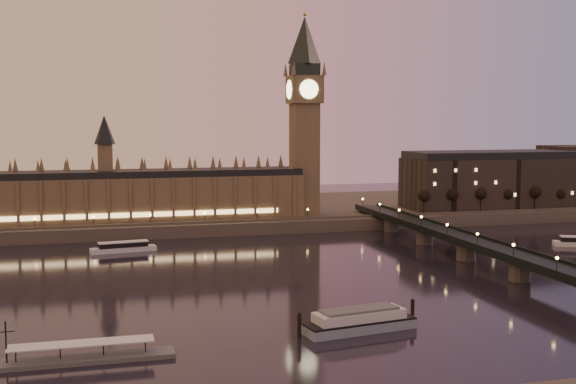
% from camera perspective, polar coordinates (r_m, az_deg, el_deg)
% --- Properties ---
extents(ground, '(700.00, 700.00, 0.00)m').
position_cam_1_polar(ground, '(248.71, -3.01, -7.27)').
color(ground, black).
rests_on(ground, ground).
extents(far_embankment, '(560.00, 130.00, 6.00)m').
position_cam_1_polar(far_embankment, '(413.39, -3.60, -1.59)').
color(far_embankment, '#423D35').
rests_on(far_embankment, ground).
extents(palace_of_westminster, '(180.00, 26.62, 52.00)m').
position_cam_1_polar(palace_of_westminster, '(360.01, -13.25, 0.15)').
color(palace_of_westminster, brown).
rests_on(palace_of_westminster, ground).
extents(big_ben, '(17.68, 17.68, 104.00)m').
position_cam_1_polar(big_ben, '(372.83, 1.31, 7.00)').
color(big_ben, brown).
rests_on(big_ben, ground).
extents(westminster_bridge, '(13.20, 260.00, 15.30)m').
position_cam_1_polar(westminster_bridge, '(280.43, 15.70, -4.83)').
color(westminster_bridge, black).
rests_on(westminster_bridge, ground).
extents(city_block, '(155.00, 45.00, 34.00)m').
position_cam_1_polar(city_block, '(442.98, 18.73, 1.11)').
color(city_block, black).
rests_on(city_block, ground).
extents(bare_tree_0, '(5.68, 5.68, 11.56)m').
position_cam_1_polar(bare_tree_0, '(386.43, 10.87, -0.47)').
color(bare_tree_0, black).
rests_on(bare_tree_0, ground).
extents(bare_tree_1, '(5.68, 5.68, 11.56)m').
position_cam_1_polar(bare_tree_1, '(393.77, 13.02, -0.40)').
color(bare_tree_1, black).
rests_on(bare_tree_1, ground).
extents(bare_tree_2, '(5.68, 5.68, 11.56)m').
position_cam_1_polar(bare_tree_2, '(401.65, 15.09, -0.33)').
color(bare_tree_2, black).
rests_on(bare_tree_2, ground).
extents(bare_tree_3, '(5.68, 5.68, 11.56)m').
position_cam_1_polar(bare_tree_3, '(410.03, 17.08, -0.27)').
color(bare_tree_3, black).
rests_on(bare_tree_3, ground).
extents(bare_tree_4, '(5.68, 5.68, 11.56)m').
position_cam_1_polar(bare_tree_4, '(418.89, 18.99, -0.20)').
color(bare_tree_4, black).
rests_on(bare_tree_4, ground).
extents(bare_tree_5, '(5.68, 5.68, 11.56)m').
position_cam_1_polar(bare_tree_5, '(428.19, 20.82, -0.14)').
color(bare_tree_5, black).
rests_on(bare_tree_5, ground).
extents(cruise_boat_a, '(27.92, 9.59, 4.38)m').
position_cam_1_polar(cruise_boat_a, '(314.59, -12.88, -4.28)').
color(cruise_boat_a, silver).
rests_on(cruise_boat_a, ground).
extents(moored_barge, '(35.16, 13.42, 6.53)m').
position_cam_1_polar(moored_barge, '(195.76, 5.65, -10.08)').
color(moored_barge, '#7F91A2').
rests_on(moored_barge, ground).
extents(pontoon_pier, '(40.60, 6.77, 10.83)m').
position_cam_1_polar(pontoon_pier, '(178.36, -15.71, -12.41)').
color(pontoon_pier, '#595B5E').
rests_on(pontoon_pier, ground).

